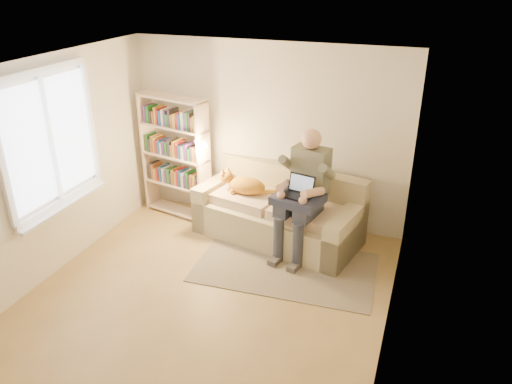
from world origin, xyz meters
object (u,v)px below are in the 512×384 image
at_px(sofa, 279,214).
at_px(laptop, 304,192).
at_px(bookshelf, 175,151).
at_px(cat, 240,184).
at_px(person, 304,187).

distance_m(sofa, laptop, 0.86).
bearing_deg(bookshelf, cat, 3.02).
bearing_deg(person, cat, 178.73).
bearing_deg(person, sofa, 159.84).
relative_size(cat, laptop, 2.06).
height_order(laptop, bookshelf, bookshelf).
distance_m(sofa, person, 0.75).
distance_m(sofa, bookshelf, 1.79).
bearing_deg(person, bookshelf, -179.01).
height_order(cat, bookshelf, bookshelf).
xyz_separation_m(cat, bookshelf, (-1.09, 0.17, 0.28)).
bearing_deg(laptop, cat, 170.34).
relative_size(sofa, person, 1.44).
bearing_deg(cat, bookshelf, -176.98).
distance_m(person, laptop, 0.18).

